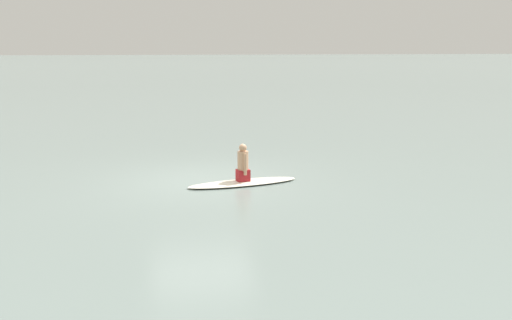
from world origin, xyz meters
name	(u,v)px	position (x,y,z in m)	size (l,w,h in m)	color
ground_plane	(201,181)	(0.00, 0.00, 0.00)	(400.00, 400.00, 0.00)	slate
surfboard	(243,183)	(0.53, 0.97, 0.04)	(2.70, 0.67, 0.08)	silver
person_paddler	(243,164)	(0.53, 0.97, 0.49)	(0.39, 0.34, 0.89)	#A51E23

